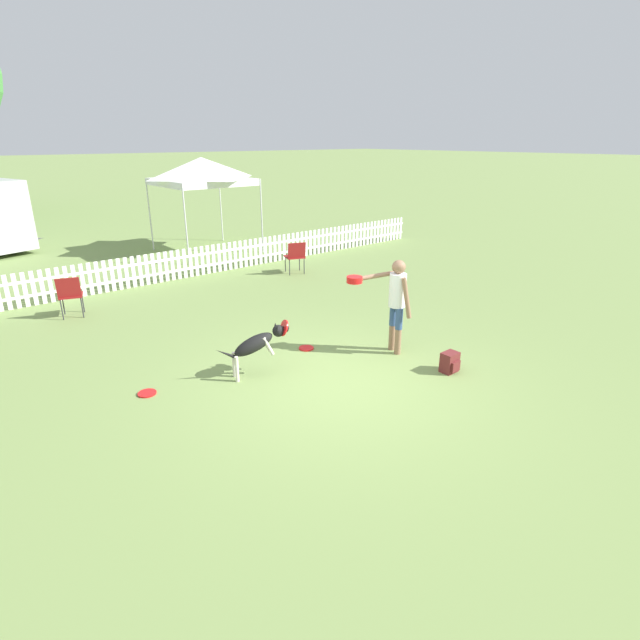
# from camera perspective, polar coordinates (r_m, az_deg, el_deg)

# --- Properties ---
(ground_plane) EXTENTS (240.00, 240.00, 0.00)m
(ground_plane) POSITION_cam_1_polar(r_m,az_deg,el_deg) (7.57, 2.08, -7.14)
(ground_plane) COLOR olive
(handler_person) EXTENTS (0.88, 0.88, 1.61)m
(handler_person) POSITION_cam_1_polar(r_m,az_deg,el_deg) (8.35, 8.40, 2.81)
(handler_person) COLOR #8C664C
(handler_person) RESTS_ON ground_plane
(leaping_dog) EXTENTS (1.13, 0.51, 0.85)m
(leaping_dog) POSITION_cam_1_polar(r_m,az_deg,el_deg) (7.63, -7.16, -2.63)
(leaping_dog) COLOR black
(leaping_dog) RESTS_ON ground_plane
(frisbee_near_handler) EXTENTS (0.26, 0.26, 0.02)m
(frisbee_near_handler) POSITION_cam_1_polar(r_m,az_deg,el_deg) (7.66, -19.15, -7.91)
(frisbee_near_handler) COLOR red
(frisbee_near_handler) RESTS_ON ground_plane
(frisbee_near_dog) EXTENTS (0.26, 0.26, 0.02)m
(frisbee_near_dog) POSITION_cam_1_polar(r_m,az_deg,el_deg) (8.72, -1.58, -3.23)
(frisbee_near_dog) COLOR red
(frisbee_near_dog) RESTS_ON ground_plane
(backpack_on_grass) EXTENTS (0.27, 0.24, 0.32)m
(backpack_on_grass) POSITION_cam_1_polar(r_m,az_deg,el_deg) (8.09, 14.63, -4.71)
(backpack_on_grass) COLOR maroon
(backpack_on_grass) RESTS_ON ground_plane
(picket_fence) EXTENTS (18.88, 0.04, 0.77)m
(picket_fence) POSITION_cam_1_polar(r_m,az_deg,el_deg) (13.20, -18.84, 5.53)
(picket_fence) COLOR white
(picket_fence) RESTS_ON ground_plane
(folding_chair_center) EXTENTS (0.56, 0.57, 0.87)m
(folding_chair_center) POSITION_cam_1_polar(r_m,az_deg,el_deg) (11.27, -26.68, 2.78)
(folding_chair_center) COLOR #333338
(folding_chair_center) RESTS_ON ground_plane
(folding_chair_green_right) EXTENTS (0.62, 0.64, 0.87)m
(folding_chair_green_right) POSITION_cam_1_polar(r_m,az_deg,el_deg) (13.47, -2.82, 7.47)
(folding_chair_green_right) COLOR #333338
(folding_chair_green_right) RESTS_ON ground_plane
(canopy_tent_main) EXTENTS (2.61, 2.61, 2.91)m
(canopy_tent_main) POSITION_cam_1_polar(r_m,az_deg,el_deg) (16.42, -13.37, 16.21)
(canopy_tent_main) COLOR silver
(canopy_tent_main) RESTS_ON ground_plane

